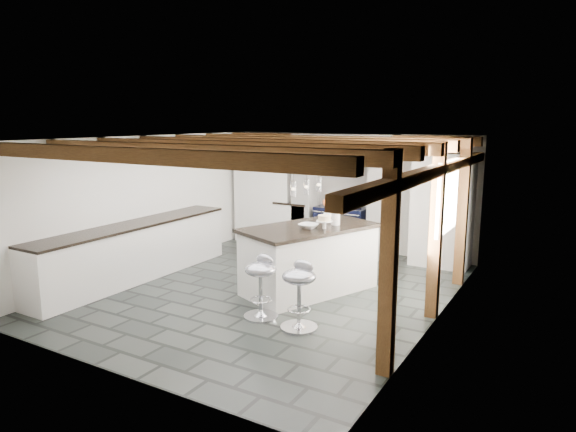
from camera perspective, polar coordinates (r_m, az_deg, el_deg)
The scene contains 6 objects.
ground at distance 7.92m, azimuth -2.10°, elevation -8.24°, with size 6.00×6.00×0.00m, color black.
room_shell at distance 9.14m, azimuth -0.63°, elevation 1.23°, with size 6.00×6.03×6.00m.
range_cooker at distance 10.08m, azimuth 6.04°, elevation -1.41°, with size 1.00×0.63×0.99m.
kitchen_island at distance 7.75m, azimuth 2.40°, elevation -4.69°, with size 1.75×2.28×1.34m.
bar_stool_near at distance 6.37m, azimuth 1.31°, elevation -7.92°, with size 0.48×0.48×0.86m.
bar_stool_far at distance 6.73m, azimuth -2.99°, elevation -7.03°, with size 0.48×0.48×0.84m.
Camera 1 is at (4.02, -6.32, 2.58)m, focal length 32.00 mm.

